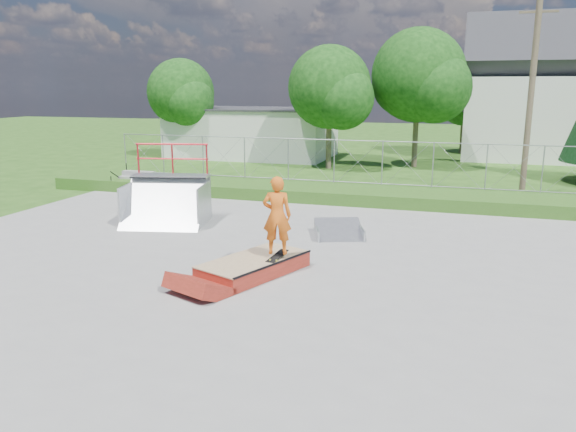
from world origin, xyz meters
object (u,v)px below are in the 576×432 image
quarter_pipe (165,186)px  skater (277,218)px  grind_box (254,267)px  flat_bank_ramp (339,231)px

quarter_pipe → skater: 6.22m
grind_box → skater: (0.53, 0.19, 1.18)m
flat_bank_ramp → skater: (-0.69, -3.78, 1.17)m
grind_box → quarter_pipe: (-4.51, 3.83, 1.07)m
flat_bank_ramp → skater: skater is taller
grind_box → skater: bearing=42.1°
quarter_pipe → flat_bank_ramp: size_ratio=1.74×
flat_bank_ramp → quarter_pipe: bearing=162.0°
quarter_pipe → skater: quarter_pipe is taller
grind_box → flat_bank_ramp: (1.22, 3.97, 0.01)m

